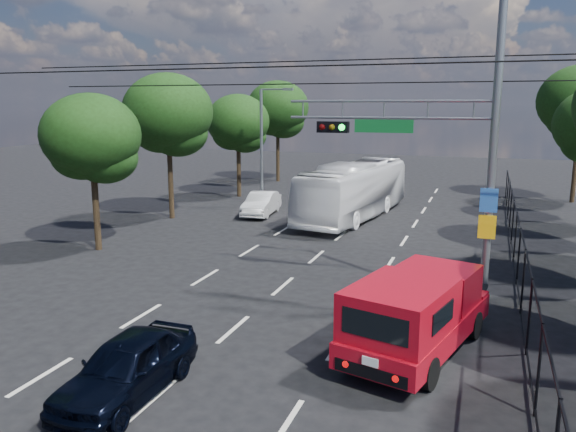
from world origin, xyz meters
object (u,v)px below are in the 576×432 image
at_px(signal_mast, 450,136).
at_px(navy_hatchback, 127,367).
at_px(red_pickup, 417,311).
at_px(white_bus, 354,190).
at_px(white_van, 261,204).

distance_m(signal_mast, navy_hatchback, 10.95).
bearing_deg(red_pickup, signal_mast, 85.38).
height_order(red_pickup, navy_hatchback, red_pickup).
bearing_deg(white_bus, white_van, -161.20).
bearing_deg(red_pickup, white_bus, 108.28).
bearing_deg(white_van, signal_mast, -53.10).
xyz_separation_m(red_pickup, white_bus, (-5.39, 16.32, 0.42)).
height_order(signal_mast, red_pickup, signal_mast).
relative_size(red_pickup, white_van, 1.50).
distance_m(signal_mast, white_van, 16.41).
height_order(navy_hatchback, white_van, navy_hatchback).
bearing_deg(signal_mast, white_bus, 114.53).
distance_m(navy_hatchback, white_van, 20.12).
xyz_separation_m(signal_mast, red_pickup, (-0.31, -3.83, -4.13)).
xyz_separation_m(red_pickup, navy_hatchback, (-5.57, -4.19, -0.45)).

